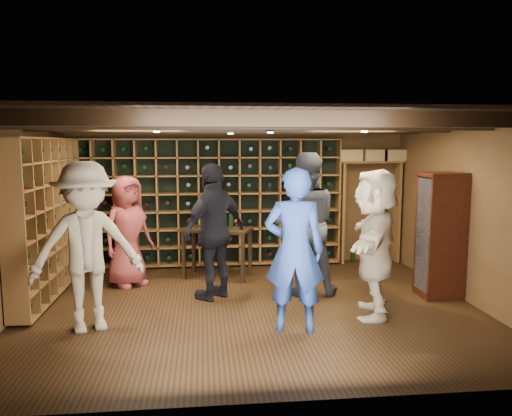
{
  "coord_description": "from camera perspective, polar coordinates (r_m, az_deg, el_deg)",
  "views": [
    {
      "loc": [
        -0.63,
        -6.44,
        2.19
      ],
      "look_at": [
        0.08,
        0.2,
        1.32
      ],
      "focal_mm": 35.0,
      "sensor_mm": 36.0,
      "label": 1
    }
  ],
  "objects": [
    {
      "name": "ground",
      "position": [
        6.83,
        -0.51,
        -11.23
      ],
      "size": [
        6.0,
        6.0,
        0.0
      ],
      "primitive_type": "plane",
      "color": "black",
      "rests_on": "ground"
    },
    {
      "name": "room_shell",
      "position": [
        6.53,
        -0.57,
        9.48
      ],
      "size": [
        6.0,
        6.0,
        6.0
      ],
      "color": "#54381C",
      "rests_on": "ground"
    },
    {
      "name": "wine_rack_back",
      "position": [
        8.84,
        -5.38,
        0.66
      ],
      "size": [
        4.65,
        0.3,
        2.2
      ],
      "color": "brown",
      "rests_on": "ground"
    },
    {
      "name": "wine_rack_left",
      "position": [
        7.67,
        -22.73,
        -0.92
      ],
      "size": [
        0.3,
        2.65,
        2.2
      ],
      "color": "brown",
      "rests_on": "ground"
    },
    {
      "name": "crate_shelf",
      "position": [
        9.3,
        13.01,
        3.42
      ],
      "size": [
        1.2,
        0.32,
        2.07
      ],
      "color": "brown",
      "rests_on": "ground"
    },
    {
      "name": "display_cabinet",
      "position": [
        7.56,
        20.31,
        -3.18
      ],
      "size": [
        0.55,
        0.5,
        1.75
      ],
      "color": "black",
      "rests_on": "ground"
    },
    {
      "name": "man_blue_shirt",
      "position": [
        5.8,
        4.42,
        -4.82
      ],
      "size": [
        0.77,
        0.57,
        1.92
      ],
      "primitive_type": "imported",
      "rotation": [
        0.0,
        0.0,
        2.96
      ],
      "color": "navy",
      "rests_on": "ground"
    },
    {
      "name": "man_grey_suit",
      "position": [
        7.24,
        5.56,
        -1.81
      ],
      "size": [
        1.07,
        0.87,
        2.06
      ],
      "primitive_type": "imported",
      "rotation": [
        0.0,
        0.0,
        3.05
      ],
      "color": "black",
      "rests_on": "ground"
    },
    {
      "name": "guest_red_floral",
      "position": [
        7.86,
        -14.49,
        -2.6
      ],
      "size": [
        0.97,
        0.97,
        1.7
      ],
      "primitive_type": "imported",
      "rotation": [
        0.0,
        0.0,
        0.79
      ],
      "color": "maroon",
      "rests_on": "ground"
    },
    {
      "name": "guest_woman_black",
      "position": [
        7.0,
        -4.75,
        -2.69
      ],
      "size": [
        1.14,
        1.11,
        1.92
      ],
      "primitive_type": "imported",
      "rotation": [
        0.0,
        0.0,
        3.9
      ],
      "color": "black",
      "rests_on": "ground"
    },
    {
      "name": "guest_khaki",
      "position": [
        6.12,
        -18.79,
        -4.24
      ],
      "size": [
        1.45,
        1.12,
        1.98
      ],
      "primitive_type": "imported",
      "rotation": [
        0.0,
        0.0,
        0.34
      ],
      "color": "#7E6F57",
      "rests_on": "ground"
    },
    {
      "name": "guest_beige",
      "position": [
        6.48,
        13.41,
        -3.91
      ],
      "size": [
        1.08,
        1.82,
        1.87
      ],
      "primitive_type": "imported",
      "rotation": [
        0.0,
        0.0,
        4.38
      ],
      "color": "tan",
      "rests_on": "ground"
    },
    {
      "name": "tasting_table",
      "position": [
        8.13,
        -4.5,
        -2.94
      ],
      "size": [
        1.2,
        0.88,
        1.09
      ],
      "rotation": [
        0.0,
        0.0,
        -0.35
      ],
      "color": "black",
      "rests_on": "ground"
    }
  ]
}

